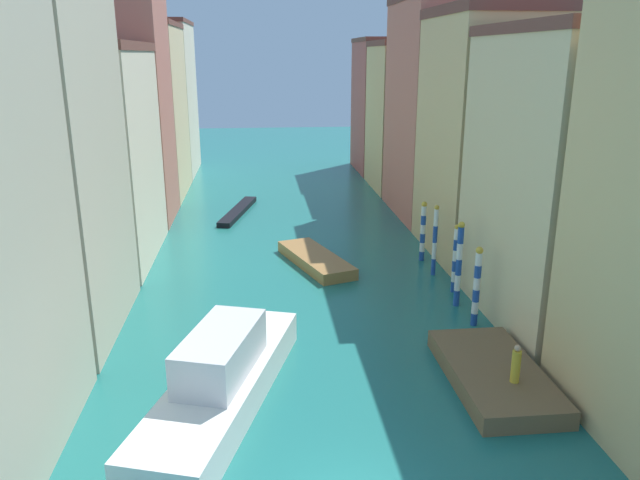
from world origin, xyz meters
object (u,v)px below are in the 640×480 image
mooring_pole_0 (477,285)px  mooring_pole_1 (459,263)px  mooring_pole_4 (423,230)px  mooring_pole_2 (455,258)px  gondola_black (238,211)px  waterfront_dock (494,374)px  motorboat_0 (316,260)px  mooring_pole_3 (435,240)px  person_on_dock (516,365)px  vaporetto_white (222,378)px

mooring_pole_0 → mooring_pole_1: size_ratio=0.88×
mooring_pole_1 → mooring_pole_4: bearing=89.1°
mooring_pole_2 → gondola_black: mooring_pole_2 is taller
waterfront_dock → motorboat_0: (-6.02, 15.78, -0.03)m
mooring_pole_2 → motorboat_0: (-7.51, 5.58, -1.72)m
mooring_pole_2 → waterfront_dock: bearing=-98.3°
waterfront_dock → mooring_pole_3: size_ratio=1.63×
mooring_pole_3 → mooring_pole_0: bearing=-90.0°
mooring_pole_3 → gondola_black: mooring_pole_3 is taller
mooring_pole_2 → motorboat_0: mooring_pole_2 is taller
mooring_pole_1 → gondola_black: bearing=119.8°
mooring_pole_1 → mooring_pole_2: 2.06m
person_on_dock → mooring_pole_2: bearing=84.1°
mooring_pole_2 → vaporetto_white: bearing=-140.3°
mooring_pole_4 → gondola_black: bearing=132.0°
mooring_pole_1 → mooring_pole_2: (0.44, 1.98, -0.37)m
mooring_pole_4 → mooring_pole_1: bearing=-90.9°
mooring_pole_1 → vaporetto_white: (-12.31, -8.61, -1.35)m
mooring_pole_0 → mooring_pole_4: size_ratio=1.04×
waterfront_dock → mooring_pole_0: 6.05m
mooring_pole_1 → vaporetto_white: size_ratio=0.39×
mooring_pole_0 → mooring_pole_3: bearing=90.0°
waterfront_dock → gondola_black: (-11.43, 29.97, -0.18)m
gondola_black → mooring_pole_3: bearing=-53.2°
waterfront_dock → mooring_pole_2: mooring_pole_2 is taller
waterfront_dock → mooring_pole_0: (1.15, 5.68, 1.77)m
person_on_dock → mooring_pole_1: mooring_pole_1 is taller
mooring_pole_2 → motorboat_0: 9.51m
mooring_pole_1 → mooring_pole_2: size_ratio=1.18×
waterfront_dock → motorboat_0: waterfront_dock is taller
vaporetto_white → motorboat_0: vaporetto_white is taller
mooring_pole_2 → mooring_pole_4: (-0.32, 5.77, -0.00)m
mooring_pole_0 → mooring_pole_2: 4.54m
mooring_pole_0 → vaporetto_white: bearing=-154.0°
person_on_dock → mooring_pole_1: 9.59m
mooring_pole_0 → mooring_pole_2: (0.34, 4.53, -0.07)m
gondola_black → mooring_pole_0: bearing=-62.6°
mooring_pole_3 → motorboat_0: (-7.17, 2.64, -1.94)m
gondola_black → mooring_pole_1: bearing=-60.2°
motorboat_0 → mooring_pole_4: bearing=1.5°
gondola_black → motorboat_0: bearing=-69.1°
mooring_pole_0 → vaporetto_white: size_ratio=0.34×
person_on_dock → mooring_pole_4: bearing=87.1°
gondola_black → motorboat_0: motorboat_0 is taller
mooring_pole_4 → gondola_black: size_ratio=0.43×
vaporetto_white → gondola_black: bearing=90.3°
person_on_dock → mooring_pole_2: mooring_pole_2 is taller
vaporetto_white → motorboat_0: bearing=72.0°
mooring_pole_2 → gondola_black: (-12.91, 19.77, -1.88)m
vaporetto_white → gondola_black: (-0.16, 30.36, -0.89)m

